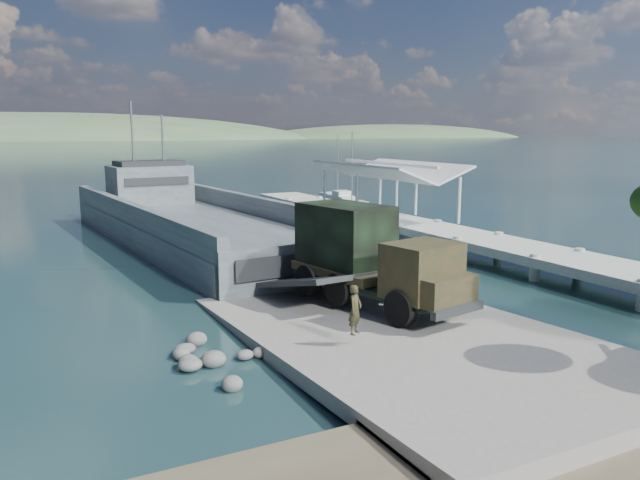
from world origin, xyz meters
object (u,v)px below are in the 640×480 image
Objects in this scene: pier at (396,214)px; sailboat_far at (338,198)px; landing_craft at (196,230)px; sailboat_near at (352,210)px; military_truck at (369,256)px; soldier at (355,321)px.

sailboat_far is at bearing 71.89° from pier.
pier is 14.24m from landing_craft.
sailboat_near reaches higher than sailboat_far.
landing_craft is 18.44m from sailboat_near.
military_truck is at bearing -111.99° from sailboat_near.
military_truck is 41.68m from sailboat_far.
sailboat_near is 1.04× the size of sailboat_far.
sailboat_near is (15.17, 27.30, -2.06)m from military_truck.
soldier is at bearing -97.90° from landing_craft.
soldier is at bearing -127.27° from pier.
soldier is at bearing -113.06° from sailboat_near.
landing_craft is 27.03m from sailboat_far.
sailboat_far is (3.91, 9.70, -0.02)m from sailboat_near.
soldier is (-3.10, -4.17, -1.14)m from military_truck.
landing_craft is 19.68m from military_truck.
sailboat_near reaches higher than soldier.
pier is at bearing -18.96° from landing_craft.
military_truck is at bearing 19.11° from soldier.
military_truck is at bearing -127.44° from pier.
landing_craft reaches higher than sailboat_far.
sailboat_far is (6.89, 21.07, -1.21)m from pier.
pier is 4.97× the size of military_truck.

